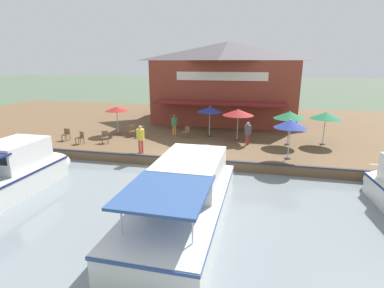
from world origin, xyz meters
TOP-DOWN VIEW (x-y plane):
  - ground_plane at (0.00, 0.00)m, footprint 220.00×220.00m
  - quay_deck at (-11.00, 0.00)m, footprint 22.00×56.00m
  - quay_edge_fender at (-0.10, 0.00)m, footprint 0.20×50.40m
  - waterfront_restaurant at (-13.64, 1.42)m, footprint 11.24×13.32m
  - patio_umbrella_near_quay_edge at (-5.16, -6.24)m, footprint 1.82×1.82m
  - patio_umbrella_mid_patio_right at (-4.78, 6.68)m, footprint 2.14×2.14m
  - patio_umbrella_by_entrance at (-5.37, 9.09)m, footprint 2.08×2.08m
  - patio_umbrella_back_row at (-5.98, 0.99)m, footprint 1.93×1.93m
  - patio_umbrella_far_corner at (-5.21, 3.18)m, footprint 2.22×2.22m
  - patio_umbrella_mid_patio_left at (-1.50, 6.44)m, footprint 1.88×1.88m
  - cafe_chair_beside_entrance at (-1.89, -7.51)m, footprint 0.59×0.59m
  - cafe_chair_under_first_umbrella at (-5.23, -0.66)m, footprint 0.59×0.59m
  - cafe_chair_mid_patio at (-2.45, -5.91)m, footprint 0.59×0.59m
  - cafe_chair_far_corner_seat at (-4.60, -4.04)m, footprint 0.55×0.55m
  - cafe_chair_facing_river at (-2.52, -9.05)m, footprint 0.45×0.45m
  - cafe_chair_back_row_seat at (-4.68, -4.84)m, footprint 0.58×0.58m
  - person_near_entrance at (-5.73, -1.74)m, footprint 0.45×0.45m
  - person_mid_patio at (-0.72, -2.52)m, footprint 0.50×0.50m
  - person_at_quay_edge at (-4.03, 3.96)m, footprint 0.46×0.46m
  - motorboat_fourth_along at (5.14, 1.93)m, footprint 9.57×3.27m
  - motorboat_distant_upstream at (4.85, -6.94)m, footprint 7.72×2.72m
  - tree_upstream_bank at (-17.93, -0.82)m, footprint 3.62×3.45m
  - tree_behind_restaurant at (-16.07, 3.88)m, footprint 4.76×4.53m

SIDE VIEW (x-z plane):
  - ground_plane at x=0.00m, z-range 0.00..0.00m
  - quay_deck at x=-11.00m, z-range 0.00..0.60m
  - quay_edge_fender at x=-0.10m, z-range 0.60..0.70m
  - motorboat_fourth_along at x=5.14m, z-range -0.21..2.08m
  - motorboat_distant_upstream at x=4.85m, z-range -0.25..2.14m
  - cafe_chair_beside_entrance at x=-1.89m, z-range 0.65..1.50m
  - cafe_chair_under_first_umbrella at x=-5.23m, z-range 0.65..1.50m
  - cafe_chair_mid_patio at x=-2.45m, z-range 0.65..1.50m
  - cafe_chair_far_corner_seat at x=-4.60m, z-range 0.65..1.50m
  - cafe_chair_facing_river at x=-2.52m, z-range 0.65..1.50m
  - cafe_chair_back_row_seat at x=-4.68m, z-range 0.65..1.50m
  - person_near_entrance at x=-5.73m, z-range 0.79..2.40m
  - person_at_quay_edge at x=-4.03m, z-range 0.80..2.41m
  - person_mid_patio at x=-0.72m, z-range 0.83..2.60m
  - patio_umbrella_near_quay_edge at x=-5.16m, z-range 1.49..3.71m
  - patio_umbrella_by_entrance at x=-5.37m, z-range 1.48..3.79m
  - patio_umbrella_far_corner at x=-5.21m, z-range 1.50..3.83m
  - patio_umbrella_mid_patio_right at x=-4.78m, z-range 1.50..3.85m
  - patio_umbrella_back_row at x=-5.98m, z-range 1.52..3.84m
  - patio_umbrella_mid_patio_left at x=-1.50m, z-range 1.52..3.90m
  - waterfront_restaurant at x=-13.64m, z-range 0.66..8.08m
  - tree_behind_restaurant at x=-16.07m, z-range 1.49..8.04m
  - tree_upstream_bank at x=-17.93m, z-range 2.20..9.08m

